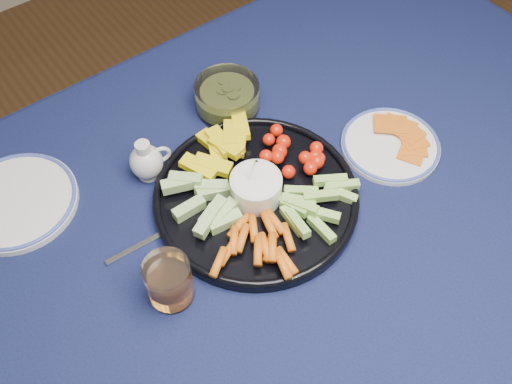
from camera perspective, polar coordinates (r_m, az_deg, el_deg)
dining_table at (r=1.15m, az=1.62°, el=-4.23°), size 1.67×1.07×0.75m
crudite_platter at (r=1.06m, az=-0.13°, el=-0.29°), size 0.39×0.39×0.12m
creamer_pitcher at (r=1.11m, az=-10.86°, el=3.03°), size 0.08×0.06×0.09m
pickle_bowl at (r=1.22m, az=-2.88°, el=9.40°), size 0.14×0.14×0.06m
cheese_plate at (r=1.19m, az=13.33°, el=4.71°), size 0.20×0.20×0.02m
juice_tumbler at (r=0.96m, az=-8.66°, el=-8.94°), size 0.08×0.08×0.09m
fork_left at (r=1.05m, az=-9.70°, el=-4.32°), size 0.18×0.03×0.00m
fork_right at (r=1.18m, az=14.17°, el=3.24°), size 0.11×0.15×0.00m
side_plate_extra at (r=1.16m, az=-22.84°, el=-0.86°), size 0.23×0.23×0.02m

